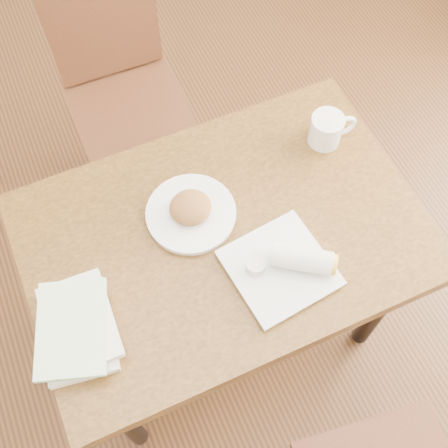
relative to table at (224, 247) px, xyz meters
name	(u,v)px	position (x,y,z in m)	size (l,w,h in m)	color
ground	(224,319)	(0.00, 0.00, -0.66)	(4.00, 5.00, 0.01)	#472814
table	(224,247)	(0.00, 0.00, 0.00)	(1.12, 0.76, 0.75)	brown
chair_far	(120,81)	(-0.05, 0.84, -0.11)	(0.43, 0.43, 0.95)	#4D2616
plate_scone	(191,211)	(-0.06, 0.09, 0.12)	(0.26, 0.26, 0.08)	white
coffee_mug	(328,129)	(0.42, 0.17, 0.14)	(0.15, 0.10, 0.10)	white
plate_burrito	(287,265)	(0.11, -0.17, 0.12)	(0.29, 0.28, 0.09)	white
book_stack	(77,328)	(-0.46, -0.11, 0.12)	(0.24, 0.29, 0.07)	white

